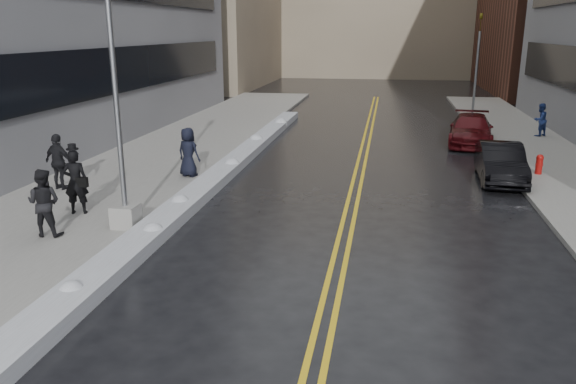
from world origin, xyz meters
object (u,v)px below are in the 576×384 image
at_px(pedestrian_east, 540,120).
at_px(car_maroon, 471,130).
at_px(traffic_signal, 477,62).
at_px(pedestrian_fedora, 76,182).
at_px(pedestrian_d, 59,162).
at_px(lamppost, 119,139).
at_px(car_black, 500,163).
at_px(pedestrian_c, 188,152).
at_px(pedestrian_b, 44,203).
at_px(fire_hydrant, 539,163).

height_order(pedestrian_east, car_maroon, pedestrian_east).
distance_m(traffic_signal, pedestrian_east, 6.83).
bearing_deg(pedestrian_fedora, pedestrian_east, -150.00).
distance_m(pedestrian_d, car_maroon, 18.17).
distance_m(lamppost, car_maroon, 17.78).
bearing_deg(car_black, pedestrian_c, -168.34).
relative_size(pedestrian_fedora, pedestrian_east, 1.16).
bearing_deg(car_maroon, pedestrian_b, -122.02).
bearing_deg(car_maroon, lamppost, -119.72).
xyz_separation_m(fire_hydrant, car_black, (-1.50, -0.76, 0.13)).
height_order(traffic_signal, pedestrian_east, traffic_signal).
relative_size(pedestrian_c, pedestrian_d, 0.95).
height_order(pedestrian_fedora, pedestrian_d, pedestrian_fedora).
bearing_deg(pedestrian_d, fire_hydrant, -147.70).
bearing_deg(traffic_signal, pedestrian_c, -125.94).
height_order(traffic_signal, car_maroon, traffic_signal).
bearing_deg(pedestrian_d, pedestrian_east, -128.81).
bearing_deg(pedestrian_c, pedestrian_fedora, 87.15).
relative_size(traffic_signal, car_maroon, 1.26).
bearing_deg(pedestrian_d, car_black, -148.80).
height_order(pedestrian_b, car_black, pedestrian_b).
bearing_deg(car_black, lamppost, -143.67).
relative_size(pedestrian_fedora, pedestrian_c, 1.06).
bearing_deg(fire_hydrant, car_black, -153.05).
xyz_separation_m(pedestrian_d, car_maroon, (14.45, 11.01, -0.38)).
height_order(traffic_signal, car_black, traffic_signal).
height_order(lamppost, pedestrian_b, lamppost).
height_order(pedestrian_c, car_black, pedestrian_c).
relative_size(pedestrian_east, car_black, 0.39).
height_order(fire_hydrant, pedestrian_d, pedestrian_d).
bearing_deg(car_maroon, fire_hydrant, -67.64).
relative_size(lamppost, pedestrian_b, 4.35).
distance_m(pedestrian_d, pedestrian_east, 22.18).
distance_m(fire_hydrant, pedestrian_east, 8.32).
distance_m(traffic_signal, pedestrian_fedora, 25.30).
xyz_separation_m(traffic_signal, pedestrian_d, (-15.58, -18.91, -2.33)).
bearing_deg(fire_hydrant, pedestrian_d, -163.01).
bearing_deg(car_black, fire_hydrant, 29.45).
relative_size(fire_hydrant, car_maroon, 0.15).
bearing_deg(lamppost, traffic_signal, 61.79).
bearing_deg(pedestrian_c, pedestrian_east, -126.40).
xyz_separation_m(pedestrian_fedora, pedestrian_d, (-1.91, 2.25, -0.01)).
distance_m(traffic_signal, pedestrian_d, 24.61).
bearing_deg(car_black, pedestrian_d, -161.62).
bearing_deg(pedestrian_east, pedestrian_fedora, 6.29).
bearing_deg(pedestrian_b, pedestrian_fedora, -88.81).
relative_size(lamppost, pedestrian_d, 4.13).
xyz_separation_m(fire_hydrant, pedestrian_east, (1.89, 8.09, 0.41)).
xyz_separation_m(pedestrian_b, pedestrian_c, (1.52, 6.43, 0.01)).
xyz_separation_m(pedestrian_b, pedestrian_d, (-2.07, 4.05, 0.05)).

